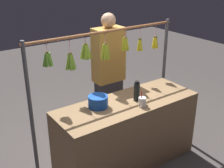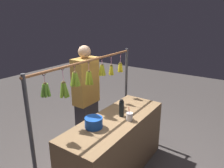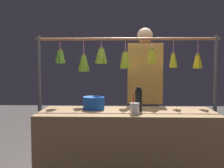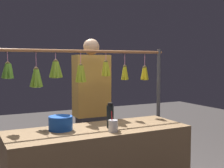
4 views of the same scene
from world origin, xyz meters
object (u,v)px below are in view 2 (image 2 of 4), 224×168
object	(u,v)px
blue_bucket	(94,123)
vendor_person	(86,101)
drink_cup	(130,117)
water_bottle	(122,108)

from	to	relation	value
blue_bucket	vendor_person	size ratio (longest dim) A/B	0.13
blue_bucket	drink_cup	distance (m)	0.49
water_bottle	blue_bucket	bearing A→B (deg)	-15.12
water_bottle	blue_bucket	distance (m)	0.47
water_bottle	drink_cup	xyz separation A→B (m)	(0.05, 0.15, -0.06)
blue_bucket	drink_cup	world-z (taller)	drink_cup
drink_cup	vendor_person	bearing A→B (deg)	-100.28
water_bottle	vendor_person	xyz separation A→B (m)	(-0.12, -0.74, -0.10)
water_bottle	blue_bucket	xyz separation A→B (m)	(0.46, -0.12, -0.05)
blue_bucket	vendor_person	distance (m)	0.84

